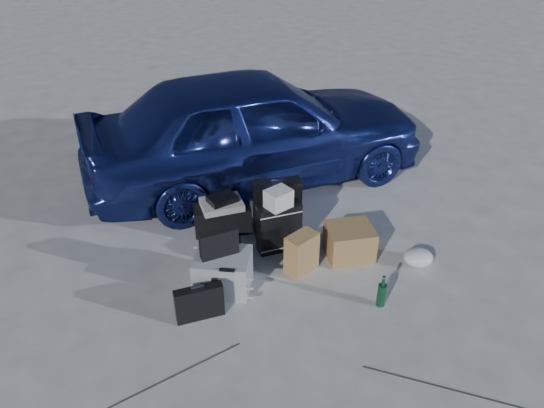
# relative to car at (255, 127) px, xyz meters

# --- Properties ---
(ground) EXTENTS (60.00, 60.00, 0.00)m
(ground) POSITION_rel_car_xyz_m (-0.19, -2.50, -0.72)
(ground) COLOR beige
(ground) RESTS_ON ground
(car) EXTENTS (4.35, 2.11, 1.43)m
(car) POSITION_rel_car_xyz_m (0.00, 0.00, 0.00)
(car) COLOR navy
(car) RESTS_ON ground
(pelican_case) EXTENTS (0.63, 0.58, 0.37)m
(pelican_case) POSITION_rel_car_xyz_m (-0.83, -1.98, -0.53)
(pelican_case) COLOR #939698
(pelican_case) RESTS_ON ground
(laptop_bag) EXTENTS (0.37, 0.14, 0.27)m
(laptop_bag) POSITION_rel_car_xyz_m (-0.84, -1.96, -0.21)
(laptop_bag) COLOR black
(laptop_bag) RESTS_ON pelican_case
(briefcase) EXTENTS (0.43, 0.12, 0.33)m
(briefcase) POSITION_rel_car_xyz_m (-1.11, -2.33, -0.55)
(briefcase) COLOR black
(briefcase) RESTS_ON ground
(suitcase_left) EXTENTS (0.51, 0.22, 0.65)m
(suitcase_left) POSITION_rel_car_xyz_m (-0.08, -1.27, -0.39)
(suitcase_left) COLOR black
(suitcase_left) RESTS_ON ground
(suitcase_right) EXTENTS (0.46, 0.19, 0.54)m
(suitcase_right) POSITION_rel_car_xyz_m (-0.15, -1.55, -0.45)
(suitcase_right) COLOR black
(suitcase_right) RESTS_ON ground
(white_carton) EXTENTS (0.30, 0.27, 0.19)m
(white_carton) POSITION_rel_car_xyz_m (-0.16, -1.57, -0.08)
(white_carton) COLOR beige
(white_carton) RESTS_ON suitcase_right
(duffel_bag) EXTENTS (0.64, 0.33, 0.31)m
(duffel_bag) POSITION_rel_car_xyz_m (-0.65, -1.06, -0.56)
(duffel_bag) COLOR black
(duffel_bag) RESTS_ON ground
(flat_box_white) EXTENTS (0.45, 0.34, 0.08)m
(flat_box_white) POSITION_rel_car_xyz_m (-0.65, -1.06, -0.37)
(flat_box_white) COLOR beige
(flat_box_white) RESTS_ON duffel_bag
(flat_box_black) EXTENTS (0.34, 0.29, 0.06)m
(flat_box_black) POSITION_rel_car_xyz_m (-0.64, -1.07, -0.30)
(flat_box_black) COLOR black
(flat_box_black) RESTS_ON flat_box_white
(kraft_bag) EXTENTS (0.36, 0.31, 0.42)m
(kraft_bag) POSITION_rel_car_xyz_m (-0.03, -1.94, -0.51)
(kraft_bag) COLOR #AF7F4C
(kraft_bag) RESTS_ON ground
(cardboard_box) EXTENTS (0.49, 0.44, 0.34)m
(cardboard_box) POSITION_rel_car_xyz_m (0.52, -1.86, -0.54)
(cardboard_box) COLOR olive
(cardboard_box) RESTS_ON ground
(plastic_bag) EXTENTS (0.34, 0.30, 0.17)m
(plastic_bag) POSITION_rel_car_xyz_m (1.13, -2.18, -0.63)
(plastic_bag) COLOR silver
(plastic_bag) RESTS_ON ground
(green_bottle) EXTENTS (0.08, 0.08, 0.32)m
(green_bottle) POSITION_rel_car_xyz_m (0.51, -2.63, -0.56)
(green_bottle) COLOR #0B321B
(green_bottle) RESTS_ON ground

